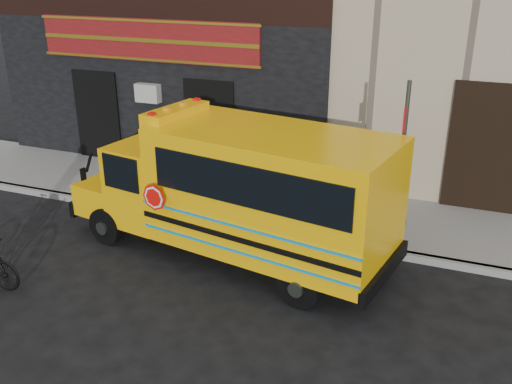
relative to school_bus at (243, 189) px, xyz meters
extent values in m
plane|color=black|center=(0.60, -1.46, -1.51)|extent=(120.00, 120.00, 0.00)
cube|color=gray|center=(0.60, 1.14, -1.43)|extent=(40.00, 0.20, 0.15)
cube|color=gray|center=(0.60, 2.64, -1.43)|extent=(40.00, 3.00, 0.15)
cube|color=black|center=(-4.40, 4.09, 0.64)|extent=(10.00, 0.30, 4.00)
cube|color=#5A140C|center=(-4.40, 3.92, 2.14)|extent=(6.50, 0.12, 1.10)
cube|color=black|center=(-6.20, 3.94, -0.11)|extent=(1.30, 0.10, 2.50)
cube|color=black|center=(-2.60, 3.94, -0.11)|extent=(1.30, 0.10, 2.50)
cylinder|color=black|center=(-2.95, -0.44, -1.11)|extent=(0.84, 0.41, 0.80)
cylinder|color=black|center=(-2.62, 1.43, -1.11)|extent=(0.84, 0.41, 0.80)
cylinder|color=black|center=(1.58, -1.24, -1.11)|extent=(0.84, 0.41, 0.80)
cylinder|color=black|center=(1.91, 0.63, -1.11)|extent=(0.84, 0.41, 0.80)
cube|color=#F7AE05|center=(-3.23, 0.57, -0.71)|extent=(1.33, 2.14, 0.70)
cube|color=black|center=(-3.77, 0.67, -0.96)|extent=(0.47, 2.04, 0.35)
cube|color=#F7AE05|center=(-2.15, 0.38, -0.21)|extent=(1.55, 2.28, 1.70)
cube|color=black|center=(-2.71, 0.48, 0.19)|extent=(0.37, 1.78, 0.90)
cube|color=#F7AE05|center=(0.66, -0.11, 0.11)|extent=(4.81, 2.95, 2.25)
cube|color=black|center=(2.91, -0.51, -0.96)|extent=(0.50, 2.19, 0.30)
cube|color=black|center=(0.57, -1.22, 0.59)|extent=(3.85, 0.72, 0.75)
cube|color=#F7AE05|center=(-1.55, 0.28, 1.27)|extent=(0.77, 1.66, 0.28)
cylinder|color=red|center=(-1.34, -1.08, 0.04)|extent=(0.52, 0.12, 0.52)
cylinder|color=#373D38|center=(2.84, 0.94, 0.32)|extent=(0.08, 0.08, 3.66)
cube|color=red|center=(2.84, 0.86, 1.46)|extent=(0.04, 0.32, 0.46)
cube|color=white|center=(2.84, 0.86, 0.89)|extent=(0.04, 0.32, 0.40)
camera|label=1|loc=(3.99, -9.46, 4.15)|focal=40.00mm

